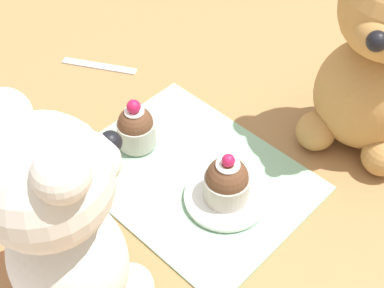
# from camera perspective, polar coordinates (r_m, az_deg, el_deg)

# --- Properties ---
(ground_plane) EXTENTS (4.00, 4.00, 0.00)m
(ground_plane) POSITION_cam_1_polar(r_m,az_deg,el_deg) (0.63, 0.00, -3.49)
(ground_plane) COLOR #9E7042
(knitted_placemat) EXTENTS (0.26, 0.20, 0.01)m
(knitted_placemat) POSITION_cam_1_polar(r_m,az_deg,el_deg) (0.63, 0.00, -3.31)
(knitted_placemat) COLOR #8EBC99
(knitted_placemat) RESTS_ON ground_plane
(teddy_bear_cream) EXTENTS (0.12, 0.13, 0.24)m
(teddy_bear_cream) POSITION_cam_1_polar(r_m,az_deg,el_deg) (0.46, -13.68, -8.47)
(teddy_bear_cream) COLOR silver
(teddy_bear_cream) RESTS_ON ground_plane
(teddy_bear_tan) EXTENTS (0.15, 0.14, 0.25)m
(teddy_bear_tan) POSITION_cam_1_polar(r_m,az_deg,el_deg) (0.62, 19.22, 8.35)
(teddy_bear_tan) COLOR #B78447
(teddy_bear_tan) RESTS_ON ground_plane
(cupcake_near_cream_bear) EXTENTS (0.05, 0.05, 0.07)m
(cupcake_near_cream_bear) POSITION_cam_1_polar(r_m,az_deg,el_deg) (0.64, -6.00, 1.77)
(cupcake_near_cream_bear) COLOR #B2ADA3
(cupcake_near_cream_bear) RESTS_ON knitted_placemat
(saucer_plate) EXTENTS (0.09, 0.09, 0.01)m
(saucer_plate) POSITION_cam_1_polar(r_m,az_deg,el_deg) (0.60, 3.73, -5.52)
(saucer_plate) COLOR white
(saucer_plate) RESTS_ON knitted_placemat
(cupcake_near_tan_bear) EXTENTS (0.05, 0.05, 0.07)m
(cupcake_near_tan_bear) POSITION_cam_1_polar(r_m,az_deg,el_deg) (0.58, 3.86, -3.89)
(cupcake_near_tan_bear) COLOR #B2ADA3
(cupcake_near_tan_bear) RESTS_ON saucer_plate
(teaspoon) EXTENTS (0.10, 0.06, 0.01)m
(teaspoon) POSITION_cam_1_polar(r_m,az_deg,el_deg) (0.78, -9.87, 8.26)
(teaspoon) COLOR silver
(teaspoon) RESTS_ON ground_plane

